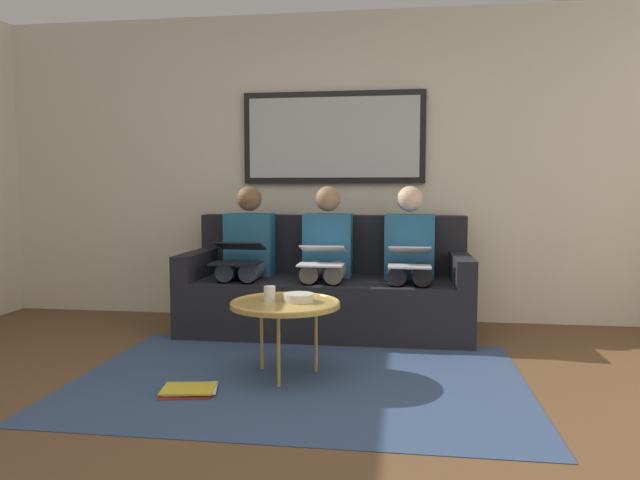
# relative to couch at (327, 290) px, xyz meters

# --- Properties ---
(ground_plane) EXTENTS (6.00, 5.20, 0.10)m
(ground_plane) POSITION_rel_couch_xyz_m (0.00, 2.12, -0.36)
(ground_plane) COLOR brown
(wall_rear) EXTENTS (6.00, 0.12, 2.60)m
(wall_rear) POSITION_rel_couch_xyz_m (0.00, -0.48, 0.99)
(wall_rear) COLOR beige
(wall_rear) RESTS_ON ground_plane
(area_rug) EXTENTS (2.60, 1.80, 0.01)m
(area_rug) POSITION_rel_couch_xyz_m (0.00, 1.27, -0.31)
(area_rug) COLOR #33476B
(area_rug) RESTS_ON ground_plane
(couch) EXTENTS (2.20, 0.90, 0.90)m
(couch) POSITION_rel_couch_xyz_m (0.00, 0.00, 0.00)
(couch) COLOR black
(couch) RESTS_ON ground_plane
(framed_mirror) EXTENTS (1.54, 0.05, 0.77)m
(framed_mirror) POSITION_rel_couch_xyz_m (0.00, -0.39, 1.24)
(framed_mirror) COLOR black
(coffee_table) EXTENTS (0.65, 0.65, 0.46)m
(coffee_table) POSITION_rel_couch_xyz_m (0.09, 1.22, 0.12)
(coffee_table) COLOR tan
(coffee_table) RESTS_ON ground_plane
(cup) EXTENTS (0.07, 0.07, 0.09)m
(cup) POSITION_rel_couch_xyz_m (0.20, 1.19, 0.18)
(cup) COLOR silver
(cup) RESTS_ON coffee_table
(bowl) EXTENTS (0.18, 0.18, 0.05)m
(bowl) POSITION_rel_couch_xyz_m (0.02, 1.19, 0.16)
(bowl) COLOR beige
(bowl) RESTS_ON coffee_table
(person_left) EXTENTS (0.38, 0.58, 1.14)m
(person_left) POSITION_rel_couch_xyz_m (-0.64, 0.07, 0.30)
(person_left) COLOR #235B84
(person_left) RESTS_ON couch
(laptop_silver) EXTENTS (0.30, 0.34, 0.15)m
(laptop_silver) POSITION_rel_couch_xyz_m (-0.64, 0.31, 0.31)
(laptop_silver) COLOR silver
(person_middle) EXTENTS (0.38, 0.58, 1.14)m
(person_middle) POSITION_rel_couch_xyz_m (0.00, 0.07, 0.30)
(person_middle) COLOR #235B84
(person_middle) RESTS_ON couch
(laptop_white) EXTENTS (0.33, 0.33, 0.14)m
(laptop_white) POSITION_rel_couch_xyz_m (0.00, 0.32, 0.31)
(laptop_white) COLOR white
(person_right) EXTENTS (0.38, 0.58, 1.14)m
(person_right) POSITION_rel_couch_xyz_m (0.64, 0.07, 0.30)
(person_right) COLOR #235B84
(person_right) RESTS_ON couch
(laptop_black) EXTENTS (0.36, 0.37, 0.16)m
(laptop_black) POSITION_rel_couch_xyz_m (0.64, 0.30, 0.32)
(laptop_black) COLOR black
(magazine_stack) EXTENTS (0.33, 0.29, 0.03)m
(magazine_stack) POSITION_rel_couch_xyz_m (0.56, 1.59, -0.29)
(magazine_stack) COLOR red
(magazine_stack) RESTS_ON ground_plane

